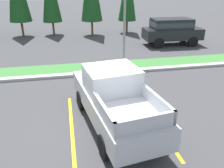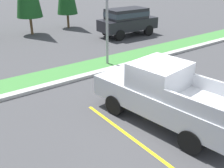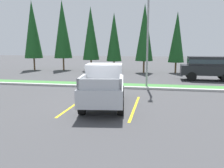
% 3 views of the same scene
% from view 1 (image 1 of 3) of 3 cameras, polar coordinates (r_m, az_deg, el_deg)
% --- Properties ---
extents(ground_plane, '(120.00, 120.00, 0.00)m').
position_cam_1_polar(ground_plane, '(8.79, -1.58, -9.66)').
color(ground_plane, '#424244').
extents(parking_line_near, '(0.12, 4.80, 0.01)m').
position_cam_1_polar(parking_line_near, '(8.64, -9.73, -10.65)').
color(parking_line_near, yellow).
rests_on(parking_line_near, ground).
extents(parking_line_far, '(0.12, 4.80, 0.01)m').
position_cam_1_polar(parking_line_far, '(9.17, 10.19, -8.46)').
color(parking_line_far, yellow).
rests_on(parking_line_far, ground).
extents(curb_strip, '(56.00, 0.40, 0.15)m').
position_cam_1_polar(curb_strip, '(13.18, -5.33, 2.54)').
color(curb_strip, '#B2B2AD').
rests_on(curb_strip, ground).
extents(grass_median, '(56.00, 1.80, 0.06)m').
position_cam_1_polar(grass_median, '(14.22, -5.83, 3.95)').
color(grass_median, '#42843D').
rests_on(grass_median, ground).
extents(pickup_truck_main, '(2.62, 5.44, 2.10)m').
position_cam_1_polar(pickup_truck_main, '(8.29, 0.47, -3.51)').
color(pickup_truck_main, black).
rests_on(pickup_truck_main, ground).
extents(suv_distant, '(4.66, 2.08, 2.10)m').
position_cam_1_polar(suv_distant, '(19.79, 14.34, 12.67)').
color(suv_distant, black).
rests_on(suv_distant, ground).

